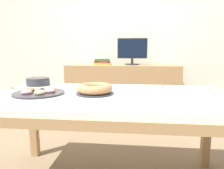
# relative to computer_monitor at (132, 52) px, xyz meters

# --- Properties ---
(wall_back) EXTENTS (8.00, 0.10, 2.60)m
(wall_back) POSITION_rel_computer_monitor_xyz_m (-0.14, 0.30, 0.22)
(wall_back) COLOR silver
(wall_back) RESTS_ON ground
(dining_table) EXTENTS (1.82, 0.98, 0.76)m
(dining_table) POSITION_rel_computer_monitor_xyz_m (-0.14, -1.47, -0.40)
(dining_table) COLOR silver
(dining_table) RESTS_ON ground
(sideboard) EXTENTS (1.61, 0.44, 0.89)m
(sideboard) POSITION_rel_computer_monitor_xyz_m (-0.14, 0.00, -0.63)
(sideboard) COLOR tan
(sideboard) RESTS_ON ground
(computer_monitor) EXTENTS (0.42, 0.20, 0.38)m
(computer_monitor) POSITION_rel_computer_monitor_xyz_m (0.00, 0.00, 0.00)
(computer_monitor) COLOR #262628
(computer_monitor) RESTS_ON sideboard
(book_stack) EXTENTS (0.24, 0.18, 0.09)m
(book_stack) POSITION_rel_computer_monitor_xyz_m (-0.43, 0.00, -0.15)
(book_stack) COLOR #B29933
(book_stack) RESTS_ON sideboard
(cake_chocolate_round) EXTENTS (0.28, 0.28, 0.08)m
(cake_chocolate_round) POSITION_rel_computer_monitor_xyz_m (-0.26, -1.48, -0.28)
(cake_chocolate_round) COLOR #333338
(cake_chocolate_round) RESTS_ON dining_table
(pastry_platter) EXTENTS (0.37, 0.37, 0.04)m
(pastry_platter) POSITION_rel_computer_monitor_xyz_m (-0.67, -1.52, -0.30)
(pastry_platter) COLOR #333338
(pastry_platter) RESTS_ON dining_table
(plate_stack) EXTENTS (0.21, 0.21, 0.07)m
(plate_stack) POSITION_rel_computer_monitor_xyz_m (-0.87, -1.14, -0.28)
(plate_stack) COLOR #333338
(plate_stack) RESTS_ON dining_table
(tealight_left_edge) EXTENTS (0.04, 0.04, 0.04)m
(tealight_left_edge) POSITION_rel_computer_monitor_xyz_m (0.62, -1.27, -0.31)
(tealight_left_edge) COLOR silver
(tealight_left_edge) RESTS_ON dining_table
(tealight_centre) EXTENTS (0.04, 0.04, 0.04)m
(tealight_centre) POSITION_rel_computer_monitor_xyz_m (-0.97, -1.39, -0.31)
(tealight_centre) COLOR silver
(tealight_centre) RESTS_ON dining_table
(tealight_right_edge) EXTENTS (0.04, 0.04, 0.04)m
(tealight_right_edge) POSITION_rel_computer_monitor_xyz_m (0.26, -1.25, -0.31)
(tealight_right_edge) COLOR silver
(tealight_right_edge) RESTS_ON dining_table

